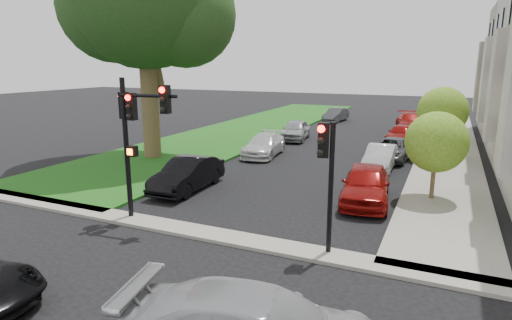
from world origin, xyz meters
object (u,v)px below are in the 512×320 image
at_px(small_tree_c, 444,105).
at_px(car_parked_5, 187,174).
at_px(small_tree_a, 436,142).
at_px(small_tree_b, 443,111).
at_px(car_parked_1, 380,157).
at_px(car_parked_2, 392,149).
at_px(car_parked_9, 336,115).
at_px(car_parked_7, 295,130).
at_px(car_parked_4, 410,122).
at_px(traffic_signal_secondary, 327,164).
at_px(car_parked_6, 264,145).
at_px(car_parked_3, 401,133).
at_px(car_parked_0, 366,184).
at_px(traffic_signal_main, 135,124).

bearing_deg(small_tree_c, car_parked_5, -119.17).
distance_m(small_tree_a, small_tree_b, 8.64).
bearing_deg(car_parked_1, car_parked_2, 84.12).
bearing_deg(car_parked_1, car_parked_9, 110.77).
distance_m(car_parked_2, car_parked_7, 8.47).
relative_size(small_tree_c, car_parked_2, 0.86).
relative_size(small_tree_a, small_tree_b, 0.87).
distance_m(small_tree_b, car_parked_4, 11.22).
distance_m(traffic_signal_secondary, car_parked_4, 26.32).
bearing_deg(small_tree_b, car_parked_5, -131.27).
distance_m(traffic_signal_secondary, car_parked_9, 30.42).
height_order(car_parked_2, car_parked_6, car_parked_6).
bearing_deg(car_parked_1, car_parked_7, 136.48).
height_order(car_parked_3, car_parked_5, car_parked_5).
bearing_deg(car_parked_0, car_parked_5, -175.98).
xyz_separation_m(traffic_signal_main, car_parked_5, (-0.53, 3.94, -2.81)).
height_order(small_tree_c, car_parked_0, small_tree_c).
distance_m(car_parked_0, car_parked_7, 14.81).
height_order(small_tree_a, traffic_signal_secondary, traffic_signal_secondary).
bearing_deg(small_tree_b, car_parked_6, -161.22).
xyz_separation_m(car_parked_2, car_parked_9, (-7.21, 15.29, 0.02)).
bearing_deg(car_parked_9, traffic_signal_secondary, -70.01).
height_order(traffic_signal_secondary, car_parked_2, traffic_signal_secondary).
distance_m(car_parked_0, car_parked_5, 7.79).
xyz_separation_m(traffic_signal_main, car_parked_7, (-0.38, 18.21, -2.81)).
height_order(car_parked_3, car_parked_9, car_parked_3).
bearing_deg(traffic_signal_main, car_parked_9, 90.26).
bearing_deg(car_parked_5, car_parked_7, 87.42).
bearing_deg(small_tree_a, car_parked_9, 113.26).
bearing_deg(traffic_signal_secondary, small_tree_b, 80.15).
distance_m(car_parked_3, car_parked_4, 5.91).
xyz_separation_m(small_tree_c, car_parked_9, (-9.73, 7.41, -1.97)).
bearing_deg(car_parked_2, traffic_signal_main, -108.67).
xyz_separation_m(car_parked_1, car_parked_3, (0.13, 8.84, 0.01)).
bearing_deg(car_parked_3, car_parked_2, -79.39).
relative_size(car_parked_4, car_parked_6, 1.14).
relative_size(car_parked_3, car_parked_9, 0.98).
bearing_deg(car_parked_0, small_tree_a, 22.50).
bearing_deg(car_parked_3, traffic_signal_main, -99.57).
bearing_deg(traffic_signal_secondary, car_parked_3, 89.92).
bearing_deg(car_parked_1, car_parked_6, 174.44).
xyz_separation_m(car_parked_1, car_parked_6, (-7.09, 0.65, 0.01)).
relative_size(car_parked_1, car_parked_9, 1.00).
bearing_deg(car_parked_3, car_parked_1, -81.53).
xyz_separation_m(small_tree_b, car_parked_1, (-2.79, -4.02, -2.20)).
bearing_deg(car_parked_7, small_tree_c, 13.23).
relative_size(small_tree_c, traffic_signal_secondary, 0.99).
relative_size(small_tree_c, car_parked_5, 0.89).
bearing_deg(car_parked_0, car_parked_9, 99.73).
bearing_deg(car_parked_4, car_parked_0, -100.57).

